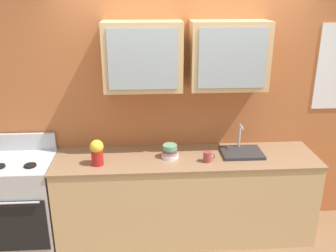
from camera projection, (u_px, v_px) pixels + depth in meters
name	position (u px, v px, depth m)	size (l,w,h in m)	color
ground_plane	(185.00, 233.00, 4.03)	(10.00, 10.00, 0.00)	brown
back_wall_unit	(184.00, 101.00, 3.85)	(4.76, 0.42, 2.55)	#B76638
counter	(185.00, 197.00, 3.87)	(2.63, 0.65, 0.91)	tan
stove_range	(25.00, 202.00, 3.77)	(0.64, 0.66, 1.09)	silver
sink_faucet	(242.00, 152.00, 3.78)	(0.41, 0.32, 0.28)	#2D2D30
bowl_stack	(170.00, 152.00, 3.68)	(0.17, 0.17, 0.14)	white
vase	(97.00, 152.00, 3.51)	(0.13, 0.13, 0.25)	#B21E1E
cup_near_sink	(207.00, 157.00, 3.59)	(0.12, 0.08, 0.10)	#993838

